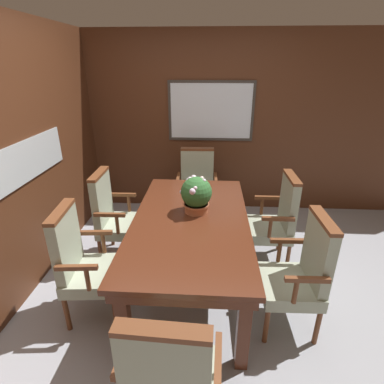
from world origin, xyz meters
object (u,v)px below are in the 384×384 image
potted_plant (196,194)px  chair_head_near (170,380)px  chair_left_far (113,214)px  chair_head_far (197,185)px  chair_left_near (83,261)px  dining_table (191,227)px  chair_right_near (301,272)px  chair_right_far (276,218)px

potted_plant → chair_head_near: bearing=-92.4°
chair_head_near → chair_left_far: size_ratio=1.00×
potted_plant → chair_head_far: bearing=92.2°
chair_head_far → chair_left_near: 1.95m
dining_table → chair_head_far: bearing=90.2°
chair_head_far → chair_right_near: 1.99m
dining_table → chair_left_near: size_ratio=1.94×
chair_head_far → potted_plant: 1.25m
potted_plant → chair_left_near: bearing=-148.3°
chair_left_near → chair_head_far: bearing=-31.5°
chair_head_near → dining_table: bearing=-88.5°
chair_right_far → chair_left_far: (-1.75, -0.02, 0.00)m
dining_table → chair_right_near: 1.01m
chair_head_near → potted_plant: (0.06, 1.52, 0.38)m
dining_table → chair_right_far: size_ratio=1.94×
dining_table → chair_head_far: (-0.01, 1.33, -0.11)m
chair_head_far → chair_head_near: (-0.02, -2.71, 0.00)m
chair_head_far → potted_plant: potted_plant is taller
chair_right_near → potted_plant: (-0.86, 0.59, 0.38)m
chair_head_far → potted_plant: size_ratio=2.88×
chair_right_near → chair_left_far: (-1.77, 0.86, 0.00)m
chair_left_near → potted_plant: size_ratio=2.88×
dining_table → chair_head_far: chair_head_far is taller
chair_right_far → potted_plant: potted_plant is taller
chair_head_far → chair_right_far: (0.88, -0.89, 0.00)m
dining_table → chair_head_far: size_ratio=1.94×
dining_table → chair_left_far: 0.98m
dining_table → chair_left_far: (-0.87, 0.42, -0.11)m
potted_plant → chair_right_far: bearing=19.3°
chair_left_near → dining_table: bearing=-69.7°
chair_right_near → chair_head_near: size_ratio=1.00×
chair_head_near → chair_left_far: same height
dining_table → chair_left_near: chair_left_near is taller
dining_table → chair_right_far: 0.99m
chair_head_far → chair_head_near: same height
chair_head_far → chair_right_far: size_ratio=1.00×
chair_left_far → potted_plant: size_ratio=2.88×
chair_head_near → potted_plant: size_ratio=2.88×
chair_head_near → chair_left_far: (-0.85, 1.80, 0.00)m
chair_head_far → chair_right_far: bearing=-46.7°
dining_table → chair_left_far: chair_left_far is taller
chair_head_near → chair_left_far: 1.99m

